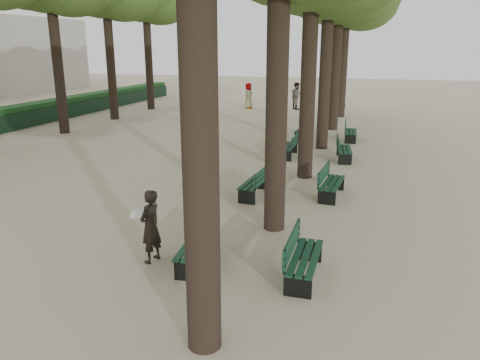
# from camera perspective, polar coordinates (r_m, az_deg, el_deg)

# --- Properties ---
(ground) EXTENTS (120.00, 120.00, 0.00)m
(ground) POSITION_cam_1_polar(r_m,az_deg,el_deg) (9.78, -8.51, -11.23)
(ground) COLOR #B7A88A
(ground) RESTS_ON ground
(bench_left_0) EXTENTS (0.75, 1.85, 0.92)m
(bench_left_0) POSITION_cam_1_polar(r_m,az_deg,el_deg) (10.03, -5.20, -8.66)
(bench_left_0) COLOR black
(bench_left_0) RESTS_ON ground
(bench_left_1) EXTENTS (0.68, 1.83, 0.92)m
(bench_left_1) POSITION_cam_1_polar(r_m,az_deg,el_deg) (14.30, 1.81, -0.94)
(bench_left_1) COLOR black
(bench_left_1) RESTS_ON ground
(bench_left_2) EXTENTS (0.61, 1.81, 0.92)m
(bench_left_2) POSITION_cam_1_polar(r_m,az_deg,el_deg) (19.50, 5.90, 3.62)
(bench_left_2) COLOR black
(bench_left_2) RESTS_ON ground
(bench_left_3) EXTENTS (0.75, 1.85, 0.92)m
(bench_left_3) POSITION_cam_1_polar(r_m,az_deg,el_deg) (23.52, 7.79, 5.71)
(bench_left_3) COLOR black
(bench_left_3) RESTS_ON ground
(bench_right_0) EXTENTS (0.58, 1.80, 0.92)m
(bench_right_0) POSITION_cam_1_polar(r_m,az_deg,el_deg) (9.49, 7.84, -10.26)
(bench_right_0) COLOR black
(bench_right_0) RESTS_ON ground
(bench_right_1) EXTENTS (0.70, 1.84, 0.92)m
(bench_right_1) POSITION_cam_1_polar(r_m,az_deg,el_deg) (14.51, 11.12, -0.99)
(bench_right_1) COLOR black
(bench_right_1) RESTS_ON ground
(bench_right_2) EXTENTS (0.80, 1.86, 0.92)m
(bench_right_2) POSITION_cam_1_polar(r_m,az_deg,el_deg) (19.28, 12.57, 3.17)
(bench_right_2) COLOR black
(bench_right_2) RESTS_ON ground
(bench_right_3) EXTENTS (0.67, 1.83, 0.92)m
(bench_right_3) POSITION_cam_1_polar(r_m,az_deg,el_deg) (23.35, 13.33, 5.34)
(bench_right_3) COLOR black
(bench_right_3) RESTS_ON ground
(man_with_map) EXTENTS (0.65, 0.69, 1.60)m
(man_with_map) POSITION_cam_1_polar(r_m,az_deg,el_deg) (10.06, -10.87, -5.56)
(man_with_map) COLOR black
(man_with_map) RESTS_ON ground
(pedestrian_a) EXTENTS (0.89, 0.96, 1.92)m
(pedestrian_a) POSITION_cam_1_polar(r_m,az_deg,el_deg) (34.30, 6.90, 10.14)
(pedestrian_a) COLOR #262628
(pedestrian_a) RESTS_ON ground
(pedestrian_d) EXTENTS (0.41, 0.91, 1.83)m
(pedestrian_d) POSITION_cam_1_polar(r_m,az_deg,el_deg) (34.56, 1.04, 10.23)
(pedestrian_d) COLOR #262628
(pedestrian_d) RESTS_ON ground
(pedestrian_b) EXTENTS (1.16, 0.85, 1.75)m
(pedestrian_b) POSITION_cam_1_polar(r_m,az_deg,el_deg) (31.80, 11.94, 9.30)
(pedestrian_b) COLOR #262628
(pedestrian_b) RESTS_ON ground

